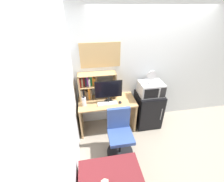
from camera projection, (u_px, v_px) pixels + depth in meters
wall_back at (165, 67)px, 3.33m from camera, size 6.40×0.04×2.60m
wall_left at (64, 131)px, 1.66m from camera, size 0.04×4.40×2.60m
desk at (107, 110)px, 3.27m from camera, size 1.19×0.57×0.74m
hutch_bookshelf at (92, 85)px, 3.11m from camera, size 0.77×0.25×0.57m
monitor at (109, 91)px, 2.98m from camera, size 0.55×0.20×0.49m
keyboard at (107, 103)px, 3.06m from camera, size 0.40×0.13×0.02m
computer_mouse at (120, 102)px, 3.09m from camera, size 0.06×0.08×0.04m
water_bottle at (84, 101)px, 2.97m from camera, size 0.08×0.08×0.21m
mini_fridge at (148, 109)px, 3.46m from camera, size 0.55×0.54×0.82m
microwave at (151, 89)px, 3.18m from camera, size 0.50×0.40×0.27m
desk_fan at (152, 76)px, 3.02m from camera, size 0.20×0.11×0.28m
desk_chair at (120, 135)px, 2.78m from camera, size 0.50×0.50×0.93m
wall_corkboard at (100, 55)px, 2.92m from camera, size 0.79×0.02×0.49m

